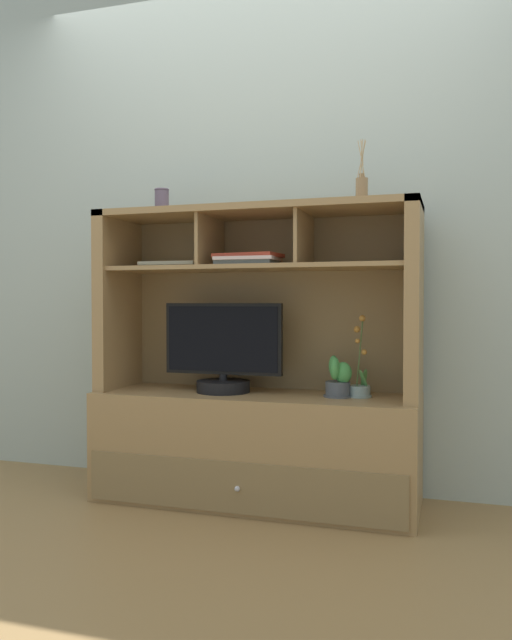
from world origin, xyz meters
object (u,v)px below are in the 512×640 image
object	(u,v)px
potted_fern	(338,380)
diffuser_bottle	(362,190)
tv_monitor	(223,355)
magazine_stack_left	(248,259)
potted_orchid	(360,384)
magazine_stack_centre	(173,265)
media_console	(256,413)
ceramic_vase	(162,201)

from	to	relation	value
potted_fern	diffuser_bottle	size ratio (longest dim) A/B	0.65
tv_monitor	diffuser_bottle	world-z (taller)	diffuser_bottle
magazine_stack_left	potted_orchid	bearing A→B (deg)	9.14
tv_monitor	magazine_stack_centre	distance (m)	0.52
potted_fern	media_console	bearing A→B (deg)	177.13
tv_monitor	magazine_stack_left	distance (m)	0.46
potted_orchid	ceramic_vase	bearing A→B (deg)	-179.49
diffuser_bottle	ceramic_vase	size ratio (longest dim) A/B	2.39
tv_monitor	magazine_stack_left	bearing A→B (deg)	-16.52
potted_orchid	magazine_stack_centre	size ratio (longest dim) A/B	1.23
tv_monitor	magazine_stack_left	world-z (taller)	magazine_stack_left
ceramic_vase	potted_fern	bearing A→B (deg)	-1.51
tv_monitor	diffuser_bottle	size ratio (longest dim) A/B	2.02
tv_monitor	potted_fern	world-z (taller)	tv_monitor
media_console	magazine_stack_left	size ratio (longest dim) A/B	4.88
tv_monitor	potted_fern	xyz separation A→B (m)	(0.54, 0.01, -0.10)
tv_monitor	diffuser_bottle	bearing A→B (deg)	3.51
potted_orchid	media_console	bearing A→B (deg)	-178.56
potted_fern	ceramic_vase	xyz separation A→B (m)	(-0.86, 0.02, 0.83)
tv_monitor	ceramic_vase	bearing A→B (deg)	174.51
potted_orchid	potted_fern	size ratio (longest dim) A/B	2.00
potted_orchid	magazine_stack_centre	xyz separation A→B (m)	(-0.92, 0.04, 0.54)
diffuser_bottle	ceramic_vase	xyz separation A→B (m)	(-0.96, -0.01, -0.00)
tv_monitor	magazine_stack_centre	world-z (taller)	magazine_stack_centre
tv_monitor	magazine_stack_centre	size ratio (longest dim) A/B	1.92
tv_monitor	potted_fern	bearing A→B (deg)	0.91
diffuser_bottle	potted_orchid	bearing A→B (deg)	168.12
potted_fern	magazine_stack_left	bearing A→B (deg)	-173.16
diffuser_bottle	magazine_stack_centre	bearing A→B (deg)	177.35
media_console	diffuser_bottle	bearing A→B (deg)	1.32
ceramic_vase	magazine_stack_centre	bearing A→B (deg)	54.50
media_console	magazine_stack_left	bearing A→B (deg)	-105.82
media_console	potted_orchid	distance (m)	0.50
media_console	magazine_stack_centre	bearing A→B (deg)	173.10
potted_orchid	magazine_stack_centre	bearing A→B (deg)	177.40
magazine_stack_centre	ceramic_vase	size ratio (longest dim) A/B	2.52
potted_fern	potted_orchid	bearing A→B (deg)	18.99
potted_orchid	magazine_stack_left	world-z (taller)	magazine_stack_left
media_console	tv_monitor	world-z (taller)	media_console
potted_orchid	ceramic_vase	world-z (taller)	ceramic_vase
ceramic_vase	tv_monitor	bearing A→B (deg)	-5.49
tv_monitor	potted_fern	size ratio (longest dim) A/B	3.13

